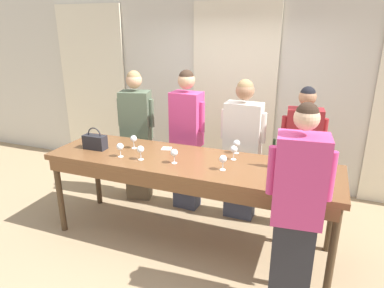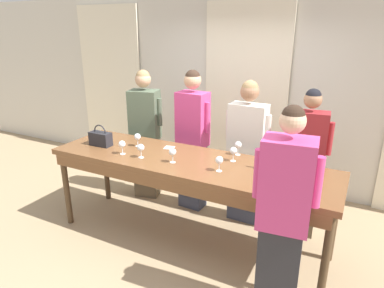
# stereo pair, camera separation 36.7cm
# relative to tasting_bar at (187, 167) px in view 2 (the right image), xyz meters

# --- Properties ---
(ground_plane) EXTENTS (18.00, 18.00, 0.00)m
(ground_plane) POSITION_rel_tasting_bar_xyz_m (0.00, 0.02, -0.91)
(ground_plane) COLOR tan
(wall_back) EXTENTS (12.00, 0.06, 2.80)m
(wall_back) POSITION_rel_tasting_bar_xyz_m (0.00, 1.88, 0.49)
(wall_back) COLOR beige
(wall_back) RESTS_ON ground_plane
(curtain_panel_left) EXTENTS (1.26, 0.03, 2.69)m
(curtain_panel_left) POSITION_rel_tasting_bar_xyz_m (-2.51, 1.82, 0.43)
(curtain_panel_left) COLOR #EFE5C6
(curtain_panel_left) RESTS_ON ground_plane
(curtain_panel_center) EXTENTS (1.26, 0.03, 2.69)m
(curtain_panel_center) POSITION_rel_tasting_bar_xyz_m (0.00, 1.82, 0.43)
(curtain_panel_center) COLOR #EFE5C6
(curtain_panel_center) RESTS_ON ground_plane
(tasting_bar) EXTENTS (3.13, 0.87, 0.99)m
(tasting_bar) POSITION_rel_tasting_bar_xyz_m (0.00, 0.00, 0.00)
(tasting_bar) COLOR brown
(tasting_bar) RESTS_ON ground_plane
(wine_bottle) EXTENTS (0.07, 0.07, 0.30)m
(wine_bottle) POSITION_rel_tasting_bar_xyz_m (0.86, 0.15, 0.19)
(wine_bottle) COLOR black
(wine_bottle) RESTS_ON tasting_bar
(handbag) EXTENTS (0.27, 0.12, 0.26)m
(handbag) POSITION_rel_tasting_bar_xyz_m (-1.14, -0.05, 0.17)
(handbag) COLOR #232328
(handbag) RESTS_ON tasting_bar
(wine_glass_front_left) EXTENTS (0.08, 0.08, 0.16)m
(wine_glass_front_left) POSITION_rel_tasting_bar_xyz_m (1.14, 0.28, 0.19)
(wine_glass_front_left) COLOR white
(wine_glass_front_left) RESTS_ON tasting_bar
(wine_glass_front_mid) EXTENTS (0.08, 0.08, 0.16)m
(wine_glass_front_mid) POSITION_rel_tasting_bar_xyz_m (1.15, 0.18, 0.19)
(wine_glass_front_mid) COLOR white
(wine_glass_front_mid) RESTS_ON tasting_bar
(wine_glass_front_right) EXTENTS (0.08, 0.08, 0.16)m
(wine_glass_front_right) POSITION_rel_tasting_bar_xyz_m (-0.11, -0.12, 0.19)
(wine_glass_front_right) COLOR white
(wine_glass_front_right) RESTS_ON tasting_bar
(wine_glass_center_left) EXTENTS (0.08, 0.08, 0.16)m
(wine_glass_center_left) POSITION_rel_tasting_bar_xyz_m (0.41, -0.11, 0.19)
(wine_glass_center_left) COLOR white
(wine_glass_center_left) RESTS_ON tasting_bar
(wine_glass_center_mid) EXTENTS (0.08, 0.08, 0.16)m
(wine_glass_center_mid) POSITION_rel_tasting_bar_xyz_m (0.44, 0.20, 0.20)
(wine_glass_center_mid) COLOR white
(wine_glass_center_mid) RESTS_ON tasting_bar
(wine_glass_center_right) EXTENTS (0.08, 0.08, 0.16)m
(wine_glass_center_right) POSITION_rel_tasting_bar_xyz_m (0.42, 0.40, 0.20)
(wine_glass_center_right) COLOR white
(wine_glass_center_right) RESTS_ON tasting_bar
(wine_glass_back_left) EXTENTS (0.08, 0.08, 0.16)m
(wine_glass_back_left) POSITION_rel_tasting_bar_xyz_m (1.06, 0.02, 0.19)
(wine_glass_back_left) COLOR white
(wine_glass_back_left) RESTS_ON tasting_bar
(wine_glass_back_mid) EXTENTS (0.08, 0.08, 0.16)m
(wine_glass_back_mid) POSITION_rel_tasting_bar_xyz_m (-0.73, -0.16, 0.20)
(wine_glass_back_mid) COLOR white
(wine_glass_back_mid) RESTS_ON tasting_bar
(wine_glass_back_right) EXTENTS (0.08, 0.08, 0.16)m
(wine_glass_back_right) POSITION_rel_tasting_bar_xyz_m (-0.48, -0.16, 0.20)
(wine_glass_back_right) COLOR white
(wine_glass_back_right) RESTS_ON tasting_bar
(wine_glass_near_host) EXTENTS (0.08, 0.08, 0.16)m
(wine_glass_near_host) POSITION_rel_tasting_bar_xyz_m (-0.73, 0.13, 0.19)
(wine_glass_near_host) COLOR white
(wine_glass_near_host) RESTS_ON tasting_bar
(napkin) EXTENTS (0.14, 0.14, 0.00)m
(napkin) POSITION_rel_tasting_bar_xyz_m (-0.37, 0.25, 0.08)
(napkin) COLOR white
(napkin) RESTS_ON tasting_bar
(guest_olive_jacket) EXTENTS (0.50, 0.36, 1.81)m
(guest_olive_jacket) POSITION_rel_tasting_bar_xyz_m (-1.06, 0.75, 0.01)
(guest_olive_jacket) COLOR brown
(guest_olive_jacket) RESTS_ON ground_plane
(guest_pink_top) EXTENTS (0.49, 0.28, 1.85)m
(guest_pink_top) POSITION_rel_tasting_bar_xyz_m (-0.32, 0.75, 0.04)
(guest_pink_top) COLOR #383D51
(guest_pink_top) RESTS_ON ground_plane
(guest_cream_sweater) EXTENTS (0.55, 0.24, 1.77)m
(guest_cream_sweater) POSITION_rel_tasting_bar_xyz_m (0.41, 0.75, 0.00)
(guest_cream_sweater) COLOR #383D51
(guest_cream_sweater) RESTS_ON ground_plane
(guest_striped_shirt) EXTENTS (0.50, 0.26, 1.73)m
(guest_striped_shirt) POSITION_rel_tasting_bar_xyz_m (1.10, 0.75, -0.02)
(guest_striped_shirt) COLOR brown
(guest_striped_shirt) RESTS_ON ground_plane
(host_pouring) EXTENTS (0.50, 0.31, 1.84)m
(host_pouring) POSITION_rel_tasting_bar_xyz_m (1.17, -0.64, 0.02)
(host_pouring) COLOR #28282D
(host_pouring) RESTS_ON ground_plane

